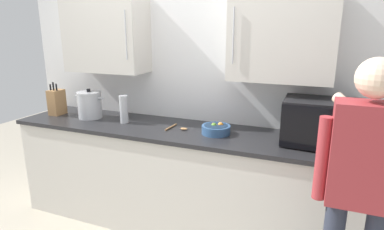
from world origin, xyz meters
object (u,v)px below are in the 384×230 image
(microwave_oven, at_px, (320,122))
(stock_pot, at_px, (90,105))
(wooden_spoon, at_px, (178,128))
(thermos_flask, at_px, (124,109))
(fruit_bowl, at_px, (216,129))
(person_figure, at_px, (360,184))
(knife_block, at_px, (57,102))

(microwave_oven, distance_m, stock_pot, 2.06)
(wooden_spoon, distance_m, thermos_flask, 0.55)
(fruit_bowl, distance_m, person_figure, 1.20)
(wooden_spoon, bearing_deg, person_figure, -26.23)
(stock_pot, height_order, knife_block, knife_block)
(wooden_spoon, xyz_separation_m, fruit_bowl, (0.34, 0.00, 0.03))
(stock_pot, bearing_deg, microwave_oven, 0.66)
(person_figure, bearing_deg, wooden_spoon, 153.77)
(fruit_bowl, height_order, stock_pot, stock_pot)
(stock_pot, height_order, person_figure, person_figure)
(stock_pot, bearing_deg, person_figure, -16.60)
(knife_block, height_order, person_figure, person_figure)
(knife_block, bearing_deg, thermos_flask, -0.64)
(microwave_oven, xyz_separation_m, thermos_flask, (-1.66, -0.05, -0.04))
(thermos_flask, xyz_separation_m, person_figure, (1.88, -0.65, -0.08))
(knife_block, height_order, thermos_flask, knife_block)
(knife_block, distance_m, person_figure, 2.75)
(fruit_bowl, height_order, thermos_flask, thermos_flask)
(microwave_oven, bearing_deg, knife_block, -179.04)
(microwave_oven, height_order, wooden_spoon, microwave_oven)
(wooden_spoon, relative_size, thermos_flask, 0.75)
(stock_pot, distance_m, person_figure, 2.38)
(microwave_oven, relative_size, thermos_flask, 2.23)
(fruit_bowl, height_order, person_figure, person_figure)
(fruit_bowl, relative_size, thermos_flask, 0.93)
(wooden_spoon, height_order, stock_pot, stock_pot)
(thermos_flask, bearing_deg, person_figure, -19.20)
(stock_pot, xyz_separation_m, thermos_flask, (0.40, -0.03, 0.00))
(thermos_flask, distance_m, person_figure, 1.99)
(stock_pot, relative_size, knife_block, 0.98)
(thermos_flask, relative_size, person_figure, 0.15)
(microwave_oven, xyz_separation_m, fruit_bowl, (-0.78, -0.04, -0.13))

